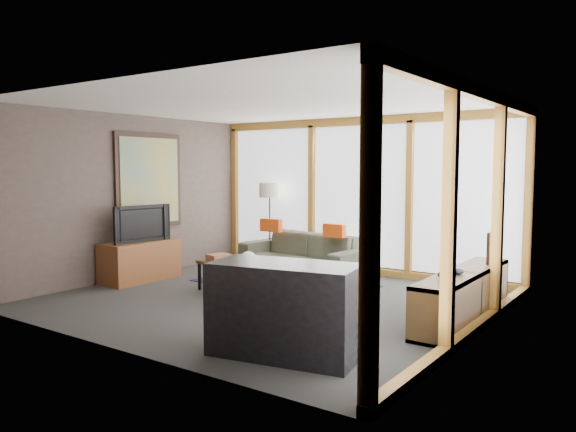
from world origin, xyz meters
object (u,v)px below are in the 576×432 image
Objects in this scene: television at (139,223)px; floor_lamp at (270,224)px; tv_console at (140,261)px; bar_counter at (285,310)px; coffee_table at (240,279)px; sofa at (302,253)px; bookshelf at (463,296)px.

floor_lamp is at bearing -12.85° from television.
bar_counter is (3.88, -1.55, 0.13)m from tv_console.
coffee_table is at bearing 5.03° from tv_console.
bookshelf is (3.18, -1.42, -0.04)m from sofa.
television reaches higher than coffee_table.
television is at bearing -172.32° from bookshelf.
bar_counter is (2.19, -3.58, 0.11)m from sofa.
sofa is 0.97× the size of bookshelf.
floor_lamp is 1.08× the size of bar_counter.
television is at bearing -121.67° from sofa.
television is 4.16m from bar_counter.
floor_lamp is at bearing 70.33° from tv_console.
bookshelf is at bearing 7.14° from tv_console.
tv_console is at bearing 47.47° from television.
floor_lamp is at bearing 157.59° from bookshelf.
floor_lamp reaches higher than television.
tv_console reaches higher than bookshelf.
bar_counter is at bearing -40.66° from coffee_table.
television is at bearing -173.56° from coffee_table.
floor_lamp is at bearing 116.82° from coffee_table.
coffee_table is 1.89m from tv_console.
bar_counter is (3.07, -3.83, -0.31)m from floor_lamp.
bookshelf is 2.38m from bar_counter.
floor_lamp is 1.51× the size of television.
bookshelf reaches higher than coffee_table.
television is at bearing 147.38° from bar_counter.
tv_console is 1.26× the size of television.
television is (-1.65, -2.07, 0.58)m from sofa.
bar_counter is (-0.99, -2.16, 0.15)m from bookshelf.
sofa is at bearing -32.94° from television.
sofa is at bearing -16.14° from floor_lamp.
bookshelf is at bearing -17.13° from sofa.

